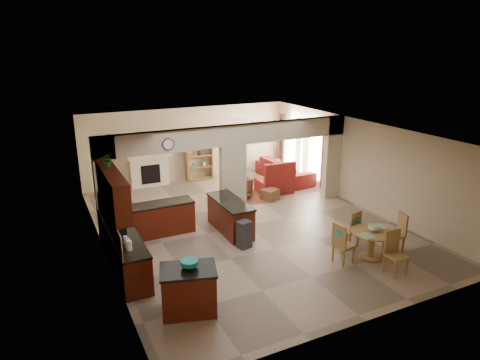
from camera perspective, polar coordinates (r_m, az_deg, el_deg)
name	(u,v)px	position (r m, az deg, el deg)	size (l,w,h in m)	color
floor	(248,226)	(12.51, 1.02, -6.12)	(10.00, 10.00, 0.00)	gray
ceiling	(248,131)	(11.67, 1.09, 6.57)	(10.00, 10.00, 0.00)	white
wall_back	(189,144)	(16.47, -6.87, 4.75)	(8.00, 8.00, 0.00)	beige
wall_front	(373,255)	(8.21, 17.30, -9.54)	(8.00, 8.00, 0.00)	beige
wall_left	(101,202)	(10.90, -18.07, -2.78)	(10.00, 10.00, 0.00)	beige
wall_right	(359,163)	(14.21, 15.60, 2.14)	(10.00, 10.00, 0.00)	beige
partition_left_pier	(107,188)	(11.87, -17.37, -1.04)	(0.60, 0.25, 2.80)	beige
partition_center_pier	(233,180)	(12.96, -0.96, -0.05)	(0.80, 0.25, 2.20)	beige
partition_right_pier	(332,157)	(14.76, 12.18, 2.97)	(0.60, 0.25, 2.80)	beige
partition_header	(233,135)	(12.61, -0.99, 6.02)	(8.00, 0.25, 0.60)	beige
kitchen_counter	(136,235)	(11.12, -13.64, -7.18)	(2.52, 3.29, 1.48)	#401207
upper_cabinets	(112,190)	(10.00, -16.65, -1.30)	(0.35, 2.40, 0.90)	#401207
peninsula	(230,216)	(12.00, -1.29, -4.82)	(0.70, 1.85, 0.91)	#401207
wall_clock	(168,144)	(11.79, -9.55, 4.71)	(0.34, 0.34, 0.03)	#492A18
rug	(251,197)	(14.75, 1.49, -2.32)	(1.60, 1.30, 0.01)	brown
fireplace	(150,170)	(16.08, -11.96, 1.27)	(1.60, 0.35, 1.20)	white
shelving_unit	(199,157)	(16.54, -5.46, 3.06)	(1.00, 0.32, 1.80)	brown
window_a	(316,154)	(15.97, 10.06, 3.46)	(0.02, 0.90, 1.90)	white
window_b	(291,145)	(17.34, 6.79, 4.72)	(0.02, 0.90, 1.90)	white
glazed_door	(303,153)	(16.68, 8.34, 3.61)	(0.02, 0.70, 2.10)	white
drape_a_left	(325,158)	(15.48, 11.23, 2.94)	(0.10, 0.28, 2.30)	#45211B
drape_a_right	(306,150)	(16.43, 8.73, 3.91)	(0.10, 0.28, 2.30)	#45211B
drape_b_left	(298,148)	(16.83, 7.77, 4.29)	(0.10, 0.28, 2.30)	#45211B
drape_b_right	(282,142)	(17.81, 5.64, 5.10)	(0.10, 0.28, 2.30)	#45211B
ceiling_fan	(247,119)	(15.01, 1.00, 8.13)	(1.00, 1.00, 0.10)	white
kitchen_island	(189,290)	(8.65, -6.84, -14.36)	(1.25, 1.05, 0.94)	#401207
teal_bowl	(189,264)	(8.41, -6.76, -11.07)	(0.34, 0.34, 0.16)	teal
trash_can	(244,236)	(11.10, 0.55, -7.41)	(0.32, 0.27, 0.68)	#2A292C
dining_table	(372,240)	(11.01, 17.18, -7.65)	(1.05, 1.05, 0.72)	brown
fruit_bowl	(374,228)	(10.92, 17.41, -6.11)	(0.28, 0.28, 0.15)	#7ABB28
sofa	(284,170)	(16.66, 5.94, 1.34)	(1.04, 2.67, 0.78)	maroon
chaise	(274,186)	(15.30, 4.56, -0.74)	(1.15, 0.94, 0.46)	maroon
armchair	(238,187)	(14.66, -0.29, -0.96)	(0.78, 0.80, 0.73)	maroon
ottoman	(270,194)	(14.56, 4.00, -1.90)	(0.50, 0.50, 0.36)	maroon
plant	(107,160)	(10.11, -17.26, 2.60)	(0.33, 0.29, 0.37)	#1D5015
chair_north	(352,228)	(11.38, 14.68, -6.18)	(0.50, 0.50, 1.02)	brown
chair_east	(398,231)	(11.55, 20.29, -6.39)	(0.52, 0.52, 1.02)	brown
chair_south	(394,250)	(10.48, 19.90, -8.82)	(0.44, 0.44, 1.02)	brown
chair_west	(342,242)	(10.53, 13.39, -8.09)	(0.49, 0.49, 1.02)	brown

